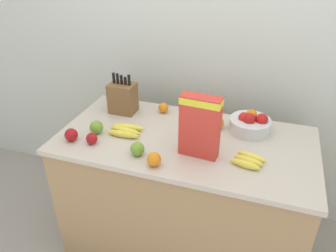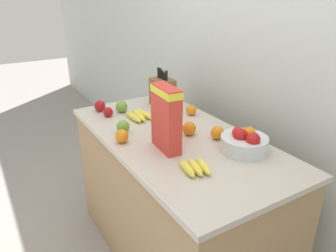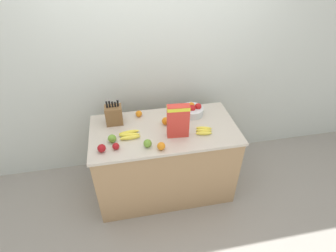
# 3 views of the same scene
# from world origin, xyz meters

# --- Properties ---
(ground_plane) EXTENTS (14.00, 14.00, 0.00)m
(ground_plane) POSITION_xyz_m (0.00, 0.00, 0.00)
(ground_plane) COLOR gray
(wall_back) EXTENTS (9.00, 0.06, 2.60)m
(wall_back) POSITION_xyz_m (0.00, 0.59, 1.30)
(wall_back) COLOR silver
(wall_back) RESTS_ON ground_plane
(counter) EXTENTS (1.48, 0.75, 0.88)m
(counter) POSITION_xyz_m (0.00, 0.00, 0.44)
(counter) COLOR tan
(counter) RESTS_ON ground_plane
(knife_block) EXTENTS (0.17, 0.13, 0.30)m
(knife_block) POSITION_xyz_m (-0.48, 0.20, 0.98)
(knife_block) COLOR brown
(knife_block) RESTS_ON counter
(cereal_box) EXTENTS (0.21, 0.09, 0.34)m
(cereal_box) POSITION_xyz_m (0.11, -0.13, 1.06)
(cereal_box) COLOR red
(cereal_box) RESTS_ON counter
(fruit_bowl) EXTENTS (0.24, 0.24, 0.13)m
(fruit_bowl) POSITION_xyz_m (0.34, 0.20, 0.93)
(fruit_bowl) COLOR silver
(fruit_bowl) RESTS_ON counter
(banana_bunch_left) EXTENTS (0.21, 0.14, 0.04)m
(banana_bunch_left) POSITION_xyz_m (-0.35, -0.06, 0.90)
(banana_bunch_left) COLOR yellow
(banana_bunch_left) RESTS_ON counter
(banana_bunch_right) EXTENTS (0.18, 0.15, 0.04)m
(banana_bunch_right) POSITION_xyz_m (0.37, -0.13, 0.90)
(banana_bunch_right) COLOR yellow
(banana_bunch_right) RESTS_ON counter
(apple_front) EXTENTS (0.08, 0.08, 0.08)m
(apple_front) POSITION_xyz_m (-0.51, -0.11, 0.92)
(apple_front) COLOR #6B9E33
(apple_front) RESTS_ON counter
(apple_by_knife_block) EXTENTS (0.08, 0.08, 0.08)m
(apple_by_knife_block) POSITION_xyz_m (-0.20, -0.24, 0.91)
(apple_by_knife_block) COLOR #6B9E33
(apple_by_knife_block) RESTS_ON counter
(apple_middle) EXTENTS (0.06, 0.06, 0.06)m
(apple_middle) POSITION_xyz_m (-0.48, -0.22, 0.91)
(apple_middle) COLOR #A31419
(apple_middle) RESTS_ON counter
(apple_leftmost) EXTENTS (0.08, 0.08, 0.08)m
(apple_leftmost) POSITION_xyz_m (-0.61, -0.23, 0.91)
(apple_leftmost) COLOR #A31419
(apple_leftmost) RESTS_ON counter
(orange_by_cereal) EXTENTS (0.07, 0.07, 0.07)m
(orange_by_cereal) POSITION_xyz_m (-0.08, -0.30, 0.91)
(orange_by_cereal) COLOR orange
(orange_by_cereal) RESTS_ON counter
(orange_front_right) EXTENTS (0.07, 0.07, 0.07)m
(orange_front_right) POSITION_xyz_m (-0.23, 0.27, 0.91)
(orange_front_right) COLOR orange
(orange_front_right) RESTS_ON counter
(orange_near_bowl) EXTENTS (0.08, 0.08, 0.08)m
(orange_near_bowl) POSITION_xyz_m (0.16, 0.18, 0.91)
(orange_near_bowl) COLOR orange
(orange_near_bowl) RESTS_ON counter
(orange_back_center) EXTENTS (0.08, 0.08, 0.08)m
(orange_back_center) POSITION_xyz_m (0.03, 0.07, 0.92)
(orange_back_center) COLOR orange
(orange_back_center) RESTS_ON counter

